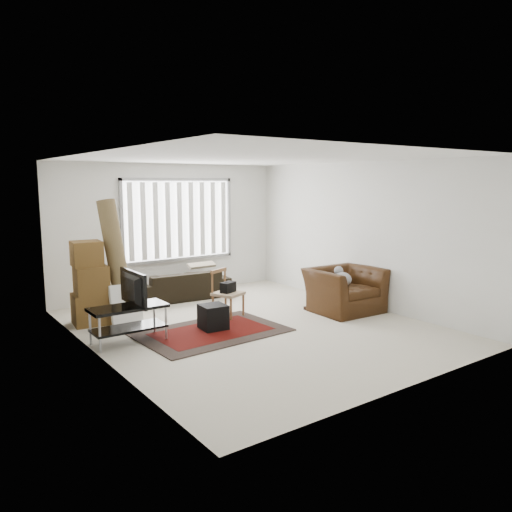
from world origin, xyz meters
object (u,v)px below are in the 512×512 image
Objects in this scene: sofa at (182,281)px; armchair at (345,287)px; tv_stand at (128,316)px; side_chair at (227,291)px; moving_boxes at (90,286)px.

sofa is 3.25m from armchair.
side_chair is (1.92, 0.35, 0.06)m from tv_stand.
armchair is (1.93, -0.91, -0.01)m from side_chair.
side_chair is 0.66× the size of armchair.
moving_boxes is (-0.14, 1.30, 0.25)m from tv_stand.
sofa is 1.70m from side_chair.
moving_boxes is 2.27m from side_chair.
tv_stand is at bearing 174.37° from armchair.
side_chair is 2.14m from armchair.
moving_boxes reaches higher than sofa.
tv_stand is at bearing 51.69° from sofa.
tv_stand is 0.87× the size of armchair.
tv_stand is 0.58× the size of sofa.
tv_stand is 3.90m from armchair.
side_chair is at bearing 10.19° from tv_stand.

